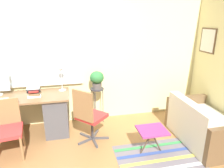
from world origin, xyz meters
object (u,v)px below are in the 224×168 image
(couch_loveseat, at_px, (203,126))
(plant_stand, at_px, (97,93))
(potted_plant, at_px, (97,79))
(desk_lamp, at_px, (61,75))
(mouse, at_px, (12,99))
(desk_chair_wooden, at_px, (6,127))
(office_chair_swivel, at_px, (89,115))
(book_stack, at_px, (34,92))
(folding_stool, at_px, (152,131))

(couch_loveseat, distance_m, plant_stand, 1.98)
(potted_plant, bearing_deg, desk_lamp, 179.90)
(mouse, xyz_separation_m, desk_lamp, (0.79, 0.31, 0.29))
(desk_lamp, bearing_deg, potted_plant, -0.10)
(desk_chair_wooden, xyz_separation_m, couch_loveseat, (3.16, -0.31, -0.20))
(mouse, relative_size, desk_lamp, 0.13)
(mouse, distance_m, office_chair_swivel, 1.27)
(couch_loveseat, bearing_deg, office_chair_swivel, 79.26)
(book_stack, distance_m, folding_stool, 2.05)
(office_chair_swivel, relative_size, folding_stool, 2.22)
(mouse, distance_m, folding_stool, 2.31)
(desk_chair_wooden, relative_size, office_chair_swivel, 0.88)
(desk_lamp, relative_size, potted_plant, 1.33)
(mouse, height_order, desk_lamp, desk_lamp)
(plant_stand, distance_m, potted_plant, 0.29)
(office_chair_swivel, height_order, potted_plant, potted_plant)
(desk_chair_wooden, xyz_separation_m, plant_stand, (1.49, 0.67, 0.18))
(desk_lamp, relative_size, plant_stand, 0.61)
(desk_lamp, xyz_separation_m, couch_loveseat, (2.33, -0.98, -0.79))
(mouse, height_order, desk_chair_wooden, desk_chair_wooden)
(office_chair_swivel, relative_size, couch_loveseat, 0.75)
(couch_loveseat, bearing_deg, mouse, 77.90)
(office_chair_swivel, relative_size, potted_plant, 2.84)
(mouse, relative_size, folding_stool, 0.13)
(desk_lamp, xyz_separation_m, potted_plant, (0.65, -0.00, -0.12))
(potted_plant, bearing_deg, mouse, -167.85)
(desk_lamp, xyz_separation_m, plant_stand, (0.65, -0.00, -0.41))
(potted_plant, bearing_deg, office_chair_swivel, -110.73)
(desk_chair_wooden, height_order, folding_stool, desk_chair_wooden)
(mouse, distance_m, couch_loveseat, 3.23)
(plant_stand, distance_m, folding_stool, 1.34)
(plant_stand, relative_size, folding_stool, 1.69)
(plant_stand, bearing_deg, potted_plant, 20.56)
(mouse, relative_size, office_chair_swivel, 0.06)
(desk_lamp, height_order, book_stack, desk_lamp)
(plant_stand, bearing_deg, desk_chair_wooden, -155.69)
(desk_chair_wooden, distance_m, folding_stool, 2.22)
(book_stack, bearing_deg, couch_loveseat, -14.96)
(desk_chair_wooden, bearing_deg, plant_stand, 16.00)
(plant_stand, xyz_separation_m, folding_stool, (0.68, -1.12, -0.27))
(desk_chair_wooden, distance_m, office_chair_swivel, 1.26)
(desk_lamp, distance_m, book_stack, 0.56)
(mouse, bearing_deg, plant_stand, 12.15)
(folding_stool, bearing_deg, mouse, 159.22)
(couch_loveseat, bearing_deg, book_stack, 75.04)
(desk_chair_wooden, bearing_deg, book_stack, 40.76)
(desk_lamp, bearing_deg, couch_loveseat, -22.85)
(desk_lamp, bearing_deg, book_stack, -152.69)
(mouse, xyz_separation_m, plant_stand, (1.44, 0.31, -0.13))
(desk_lamp, xyz_separation_m, desk_chair_wooden, (-0.84, -0.67, -0.60))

